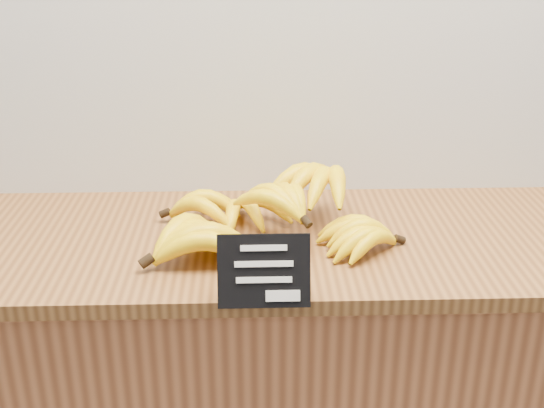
# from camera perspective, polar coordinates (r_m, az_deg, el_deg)

# --- Properties ---
(counter_top) EXTENTS (1.36, 0.54, 0.03)m
(counter_top) POSITION_cam_1_polar(r_m,az_deg,el_deg) (1.42, -0.06, -3.12)
(counter_top) COLOR brown
(counter_top) RESTS_ON counter
(chalkboard_sign) EXTENTS (0.16, 0.05, 0.12)m
(chalkboard_sign) POSITION_cam_1_polar(r_m,az_deg,el_deg) (1.15, -0.68, -5.64)
(chalkboard_sign) COLOR black
(chalkboard_sign) RESTS_ON counter_top
(banana_pile) EXTENTS (0.51, 0.35, 0.12)m
(banana_pile) POSITION_cam_1_polar(r_m,az_deg,el_deg) (1.39, -0.55, -0.80)
(banana_pile) COLOR yellow
(banana_pile) RESTS_ON counter_top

